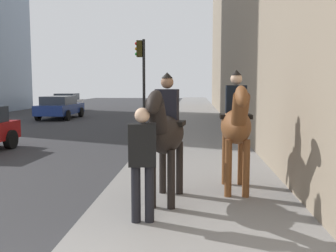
{
  "coord_description": "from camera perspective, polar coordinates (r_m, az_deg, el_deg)",
  "views": [
    {
      "loc": [
        -3.05,
        -1.73,
        2.15
      ],
      "look_at": [
        4.0,
        -1.26,
        1.4
      ],
      "focal_mm": 41.7,
      "sensor_mm": 36.0,
      "label": 1
    }
  ],
  "objects": [
    {
      "name": "traffic_light_near_curb",
      "position": [
        16.93,
        -3.84,
        7.97
      ],
      "size": [
        0.2,
        0.44,
        4.08
      ],
      "color": "black",
      "rests_on": "ground"
    },
    {
      "name": "car_near_lane",
      "position": [
        25.59,
        -15.51,
        2.72
      ],
      "size": [
        4.52,
        2.03,
        1.44
      ],
      "rotation": [
        0.0,
        0.0,
        -0.0
      ],
      "color": "navy",
      "rests_on": "ground"
    },
    {
      "name": "car_mid_lane",
      "position": [
        33.05,
        -14.63,
        3.42
      ],
      "size": [
        4.0,
        2.04,
        1.44
      ],
      "rotation": [
        0.0,
        0.0,
        3.16
      ],
      "color": "#B7BABF",
      "rests_on": "ground"
    },
    {
      "name": "mounted_horse_far",
      "position": [
        7.44,
        9.93,
        0.25
      ],
      "size": [
        2.15,
        0.61,
        2.31
      ],
      "rotation": [
        0.0,
        0.0,
        3.12
      ],
      "color": "brown",
      "rests_on": "sidewalk_slab"
    },
    {
      "name": "mounted_horse_near",
      "position": [
        6.68,
        -0.33,
        -0.83
      ],
      "size": [
        2.15,
        0.73,
        2.24
      ],
      "rotation": [
        0.0,
        0.0,
        3.03
      ],
      "color": "black",
      "rests_on": "sidewalk_slab"
    },
    {
      "name": "pedestrian_greeting",
      "position": [
        5.72,
        -3.76,
        -4.57
      ],
      "size": [
        0.3,
        0.42,
        1.7
      ],
      "rotation": [
        0.0,
        0.0,
        0.1
      ],
      "color": "black",
      "rests_on": "sidewalk_slab"
    }
  ]
}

